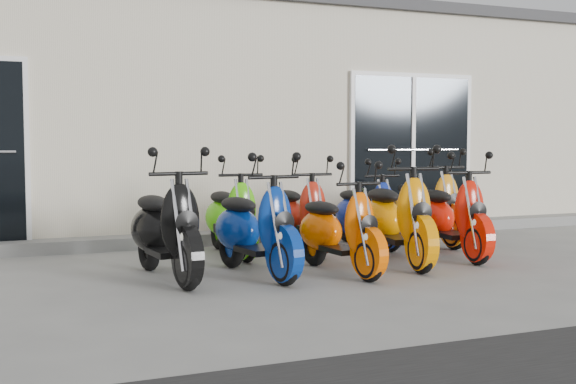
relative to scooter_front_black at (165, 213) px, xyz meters
name	(u,v)px	position (x,y,z in m)	size (l,w,h in m)	color
ground	(309,266)	(1.57, 0.17, -0.64)	(80.00, 80.00, 0.00)	gray
building	(186,125)	(1.57, 5.37, 0.96)	(14.00, 6.00, 3.20)	beige
roof_cap	(185,26)	(1.57, 5.37, 2.64)	(14.20, 6.20, 0.16)	#3F3F42
front_step	(247,236)	(1.57, 2.19, -0.56)	(14.00, 0.40, 0.15)	gray
door_right	(412,146)	(4.17, 2.34, 0.62)	(2.02, 0.08, 2.22)	black
scooter_front_black	(165,213)	(0.00, 0.00, 0.00)	(0.63, 1.73, 1.28)	black
scooter_front_blue	(255,214)	(0.85, -0.14, -0.03)	(0.60, 1.66, 1.23)	navy
scooter_front_orange_a	(339,217)	(1.68, -0.31, -0.07)	(0.56, 1.54, 1.14)	#FF5C00
scooter_front_orange_b	(397,205)	(2.49, -0.08, 0.01)	(0.64, 1.75, 1.29)	#FF9000
scooter_front_red	(451,204)	(3.30, 0.10, -0.03)	(0.60, 1.65, 1.22)	red
scooter_back_green	(231,205)	(1.03, 1.17, -0.05)	(0.58, 1.59, 1.18)	#52D90E
scooter_back_red	(299,203)	(1.89, 1.18, -0.06)	(0.57, 1.57, 1.16)	red
scooter_back_blue	(367,202)	(2.82, 1.21, -0.08)	(0.55, 1.52, 1.12)	#132897
scooter_back_yellow	(428,196)	(3.67, 1.13, -0.02)	(0.61, 1.68, 1.24)	orange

